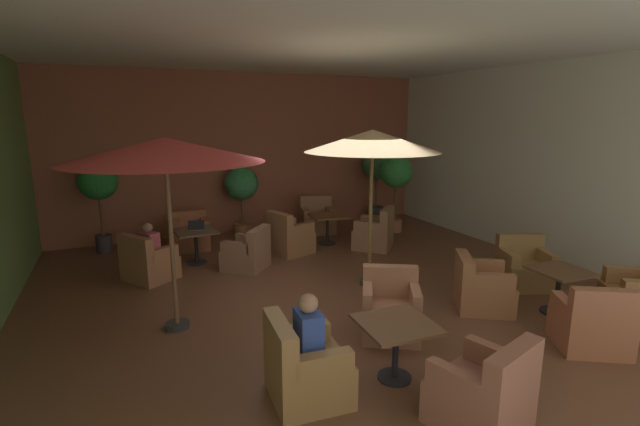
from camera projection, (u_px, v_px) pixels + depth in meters
name	position (u px, v px, depth m)	size (l,w,h in m)	color
ground_plane	(332.00, 295.00, 7.34)	(9.48, 9.64, 0.02)	brown
wall_back_brick	(249.00, 154.00, 11.19)	(9.48, 0.08, 3.89)	#955039
wall_right_plain	(549.00, 164.00, 8.82)	(0.08, 9.64, 3.89)	silver
ceiling_slab	(334.00, 41.00, 6.52)	(9.48, 9.64, 0.06)	silver
cafe_table_front_left	(196.00, 237.00, 8.83)	(0.82, 0.82, 0.67)	black
armchair_front_left_north	(248.00, 253.00, 8.55)	(1.04, 1.04, 0.82)	#90634B
armchair_front_left_east	(191.00, 235.00, 9.89)	(0.78, 0.76, 0.80)	#A25839
armchair_front_left_south	(148.00, 263.00, 7.95)	(1.02, 1.05, 0.85)	#98603F
cafe_table_front_right	(559.00, 280.00, 6.58)	(0.77, 0.77, 0.67)	black
armchair_front_right_north	(639.00, 298.00, 6.43)	(1.03, 1.03, 0.80)	#9E673A
armchair_front_right_east	(524.00, 268.00, 7.68)	(1.02, 1.00, 0.85)	olive
armchair_front_right_south	(481.00, 289.00, 6.78)	(1.09, 1.09, 0.81)	#9A603B
armchair_front_right_west	(592.00, 325.00, 5.57)	(1.03, 1.01, 0.88)	#A2593A
cafe_table_mid_center	(396.00, 334.00, 4.90)	(0.83, 0.83, 0.67)	black
armchair_mid_center_north	(484.00, 395.00, 4.16)	(0.96, 0.96, 0.90)	#975743
armchair_mid_center_east	(390.00, 311.00, 5.95)	(1.00, 1.00, 0.87)	#A06649
armchair_mid_center_south	(305.00, 369.00, 4.60)	(0.82, 0.84, 0.88)	olive
cafe_table_rear_right	(327.00, 222.00, 10.19)	(0.78, 0.78, 0.67)	black
armchair_rear_right_north	(317.00, 219.00, 11.29)	(0.94, 0.87, 0.89)	#916340
armchair_rear_right_east	(289.00, 238.00, 9.50)	(0.97, 0.93, 0.92)	#93623D
armchair_rear_right_south	(375.00, 233.00, 9.87)	(1.08, 1.08, 0.92)	#956548
patio_umbrella_tall_red	(372.00, 142.00, 7.31)	(2.23, 2.23, 2.64)	#2D2D2D
patio_umbrella_center_beige	(165.00, 151.00, 5.69)	(2.52, 2.52, 2.60)	#2D2D2D
potted_tree_left_corner	(396.00, 176.00, 11.10)	(0.81, 0.81, 1.92)	#A76B4A
potted_tree_mid_left	(242.00, 188.00, 10.74)	(0.80, 0.80, 1.69)	#A46743
potted_tree_mid_right	(377.00, 172.00, 12.23)	(0.79, 0.79, 1.96)	#3A3531
potted_tree_right_corner	(98.00, 186.00, 9.38)	(0.79, 0.79, 1.93)	#382D34
patron_blue_shirt	(149.00, 243.00, 7.91)	(0.38, 0.43, 0.62)	#AE4751
patron_by_window	(309.00, 329.00, 4.52)	(0.26, 0.35, 0.68)	#314897
iced_drink_cup	(195.00, 226.00, 8.93)	(0.08, 0.08, 0.11)	white
open_laptop	(197.00, 227.00, 8.86)	(0.36, 0.30, 0.20)	#9EA0A5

